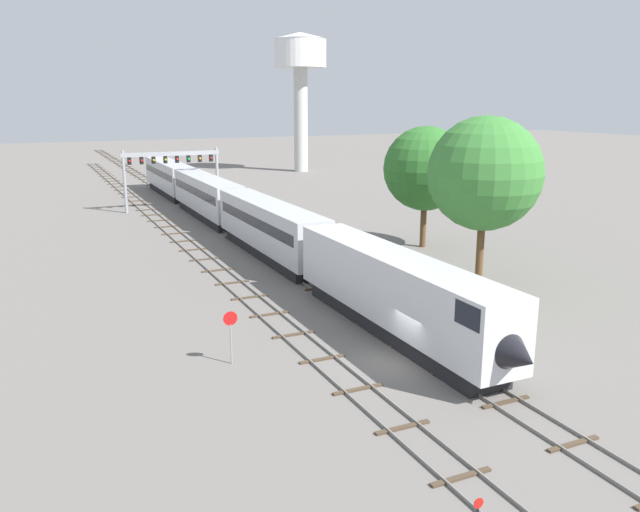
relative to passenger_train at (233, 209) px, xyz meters
name	(u,v)px	position (x,y,z in m)	size (l,w,h in m)	color
ground_plane	(398,363)	(-2.00, -35.33, -2.60)	(400.00, 400.00, 0.00)	slate
track_main	(179,200)	(0.00, 24.67, -2.54)	(2.60, 200.00, 0.16)	slate
track_near	(170,230)	(-5.50, 4.67, -2.54)	(2.60, 160.00, 0.16)	slate
passenger_train	(233,209)	(0.00, 0.00, 0.00)	(3.04, 83.49, 4.80)	silver
signal_gantry	(172,165)	(-2.25, 17.76, 3.03)	(12.10, 0.49, 7.56)	#999BA0
water_tower	(300,63)	(29.70, 51.72, 17.46)	(9.76, 9.76, 25.53)	beige
stop_sign	(231,330)	(-10.00, -31.77, -0.73)	(0.76, 0.08, 2.88)	gray
trackside_tree_left	(485,174)	(11.44, -24.91, 5.61)	(8.32, 8.32, 12.39)	brown
trackside_tree_mid	(425,169)	(14.41, -12.95, 4.71)	(7.69, 7.69, 11.17)	brown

